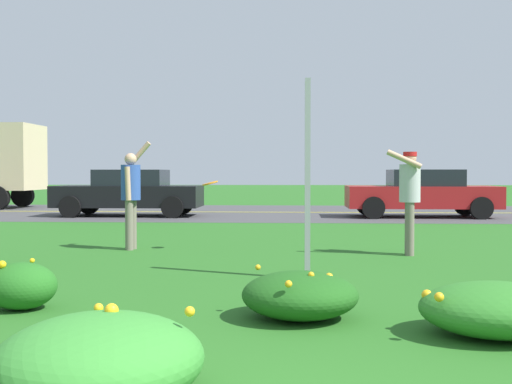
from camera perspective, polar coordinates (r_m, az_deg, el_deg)
ground_plane at (r=12.23m, az=1.79°, el=-4.62°), size 120.00×120.00×0.00m
highway_strip at (r=21.91m, az=2.45°, el=-1.81°), size 120.00×9.34×0.01m
highway_center_stripe at (r=21.91m, az=2.45°, el=-1.80°), size 120.00×0.16×0.00m
daylily_clump_mid_right at (r=5.72m, az=20.61°, el=-9.73°), size 1.27×1.08×0.44m
daylily_clump_front_left at (r=3.96m, az=-13.73°, el=-14.27°), size 1.22×1.31×0.56m
daylily_clump_mid_center at (r=6.79m, az=-20.17°, el=-7.84°), size 0.70×0.63×0.50m
daylily_clump_front_center at (r=6.01m, az=3.93°, el=-9.12°), size 1.08×1.06×0.48m
sign_post_near_path at (r=8.14m, az=4.60°, el=1.16°), size 0.07×0.10×2.54m
person_thrower_blue_shirt at (r=11.46m, az=-11.06°, el=0.06°), size 0.50×0.51×1.91m
person_catcher_red_cap_gray_shirt at (r=10.78m, az=13.48°, el=0.01°), size 0.58×0.51×1.73m
frisbee_orange at (r=11.11m, az=-4.11°, el=0.78°), size 0.28×0.28×0.11m
car_red_center_left at (r=20.17m, az=14.54°, el=-0.08°), size 4.50×2.00×1.45m
car_black_center_right at (r=20.43m, az=-11.19°, el=-0.03°), size 4.50×2.00×1.45m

